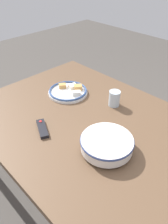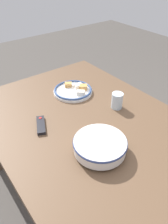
% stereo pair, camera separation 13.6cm
% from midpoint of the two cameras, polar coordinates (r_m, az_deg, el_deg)
% --- Properties ---
extents(ground_plane, '(8.00, 8.00, 0.00)m').
position_cam_midpoint_polar(ground_plane, '(1.93, 2.66, -20.27)').
color(ground_plane, '#4C4742').
extents(dining_table, '(1.49, 1.09, 0.76)m').
position_cam_midpoint_polar(dining_table, '(1.40, 3.44, -4.64)').
color(dining_table, brown).
rests_on(dining_table, ground_plane).
extents(noodle_bowl, '(0.28, 0.28, 0.08)m').
position_cam_midpoint_polar(noodle_bowl, '(1.14, 7.65, -8.78)').
color(noodle_bowl, silver).
rests_on(noodle_bowl, dining_table).
extents(food_plate, '(0.29, 0.29, 0.05)m').
position_cam_midpoint_polar(food_plate, '(1.62, -0.34, 5.61)').
color(food_plate, white).
rests_on(food_plate, dining_table).
extents(tv_remote, '(0.17, 0.11, 0.02)m').
position_cam_midpoint_polar(tv_remote, '(1.32, -8.32, -3.52)').
color(tv_remote, black).
rests_on(tv_remote, dining_table).
extents(drinking_glass, '(0.08, 0.08, 0.11)m').
position_cam_midpoint_polar(drinking_glass, '(1.47, 11.28, 2.84)').
color(drinking_glass, silver).
rests_on(drinking_glass, dining_table).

